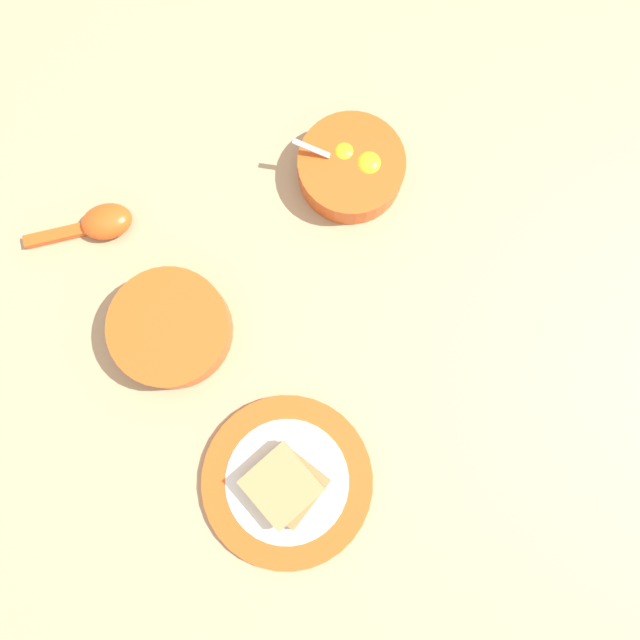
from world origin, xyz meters
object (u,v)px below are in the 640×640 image
Objects in this scene: soup_spoon at (99,224)px; congee_bowl at (171,328)px; egg_bowl at (351,168)px; toast_plate at (287,481)px; toast_sandwich at (284,485)px.

soup_spoon is 0.18m from congee_bowl.
congee_bowl reaches higher than soup_spoon.
egg_bowl is 0.96× the size of soup_spoon.
soup_spoon is at bearing -25.99° from egg_bowl.
toast_plate is at bearing 88.69° from soup_spoon.
toast_sandwich is 0.61× the size of congee_bowl.
toast_plate is 2.30× the size of toast_sandwich.
egg_bowl is 0.66× the size of toast_plate.
congee_bowl reaches higher than toast_sandwich.
toast_sandwich is (0.00, 0.00, 0.02)m from toast_plate.
toast_sandwich reaches higher than toast_plate.
toast_sandwich is at bearing 11.17° from toast_plate.
toast_plate is 1.47× the size of soup_spoon.
egg_bowl reaches higher than toast_sandwich.
congee_bowl is at bearing -90.48° from toast_plate.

